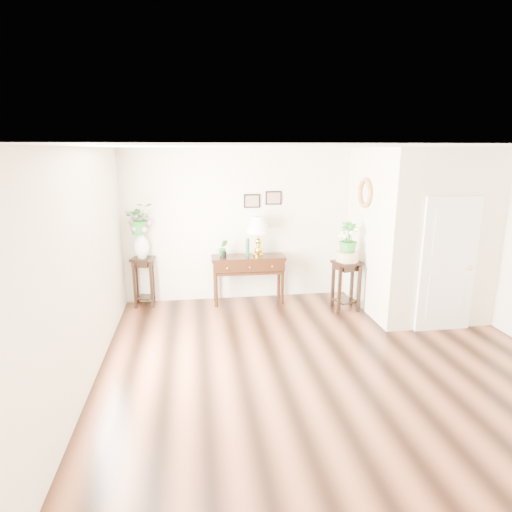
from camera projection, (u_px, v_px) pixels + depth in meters
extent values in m
cube|color=brown|center=(328.00, 362.00, 5.73)|extent=(6.00, 5.50, 0.02)
cube|color=white|center=(338.00, 147.00, 5.05)|extent=(6.00, 5.50, 0.02)
cube|color=#EEE5CA|center=(286.00, 224.00, 8.03)|extent=(6.00, 0.02, 2.80)
cube|color=#EEE5CA|center=(468.00, 368.00, 2.75)|extent=(6.00, 0.02, 2.80)
cube|color=#EEE5CA|center=(84.00, 270.00, 4.97)|extent=(0.02, 5.50, 2.80)
cube|color=#EEE5CA|center=(417.00, 231.00, 7.39)|extent=(1.80, 1.95, 2.80)
cube|color=white|center=(448.00, 265.00, 6.52)|extent=(0.90, 0.05, 2.10)
cube|color=black|center=(252.00, 201.00, 7.81)|extent=(0.30, 0.02, 0.25)
cube|color=black|center=(274.00, 198.00, 7.86)|extent=(0.30, 0.02, 0.25)
torus|color=#C87B41|center=(365.00, 193.00, 7.22)|extent=(0.07, 0.51, 0.51)
cube|color=black|center=(248.00, 279.00, 7.86)|extent=(1.34, 0.48, 0.89)
cube|color=gold|center=(258.00, 237.00, 7.69)|extent=(0.54, 0.54, 0.73)
cylinder|color=#194D2F|center=(248.00, 247.00, 7.71)|extent=(0.07, 0.07, 0.33)
imported|color=#2B812B|center=(223.00, 249.00, 7.65)|extent=(0.17, 0.14, 0.31)
cube|color=black|center=(144.00, 282.00, 7.71)|extent=(0.44, 0.44, 0.90)
imported|color=#2B812B|center=(140.00, 220.00, 7.44)|extent=(0.59, 0.54, 0.56)
cube|color=black|center=(346.00, 285.00, 7.54)|extent=(0.52, 0.52, 0.88)
cylinder|color=beige|center=(347.00, 257.00, 7.41)|extent=(0.43, 0.43, 0.17)
imported|color=#2B812B|center=(348.00, 238.00, 7.33)|extent=(0.32, 0.32, 0.57)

